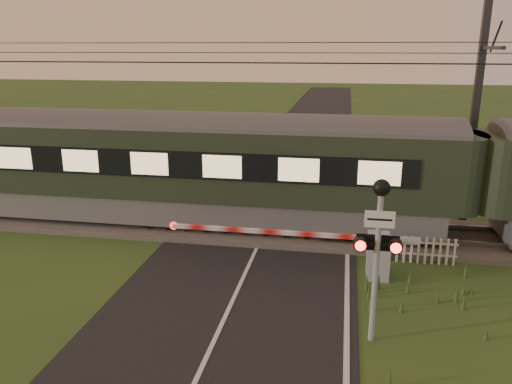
% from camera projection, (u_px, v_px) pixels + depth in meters
% --- Properties ---
extents(ground, '(160.00, 160.00, 0.00)m').
position_uv_depth(ground, '(218.00, 334.00, 10.78)').
color(ground, '#2D4B1D').
rests_on(ground, ground).
extents(road, '(6.00, 140.00, 0.03)m').
position_uv_depth(road, '(216.00, 340.00, 10.56)').
color(road, black).
rests_on(road, ground).
extents(track_bed, '(140.00, 3.40, 0.39)m').
position_uv_depth(track_bed, '(265.00, 228.00, 16.91)').
color(track_bed, '#47423D').
rests_on(track_bed, ground).
extents(overhead_wires, '(120.00, 0.62, 0.62)m').
position_uv_depth(overhead_wires, '(266.00, 55.00, 15.33)').
color(overhead_wires, black).
rests_on(overhead_wires, ground).
extents(train, '(38.86, 2.68, 3.61)m').
position_uv_depth(train, '(475.00, 179.00, 15.24)').
color(train, slate).
rests_on(train, ground).
extents(boom_gate, '(6.89, 0.89, 1.18)m').
position_uv_depth(boom_gate, '(367.00, 253.00, 13.43)').
color(boom_gate, gray).
rests_on(boom_gate, ground).
extents(crossing_signal, '(0.90, 0.36, 3.52)m').
position_uv_depth(crossing_signal, '(378.00, 233.00, 9.90)').
color(crossing_signal, gray).
rests_on(crossing_signal, ground).
extents(picket_fence, '(2.54, 0.07, 0.80)m').
position_uv_depth(picket_fence, '(411.00, 249.00, 14.25)').
color(picket_fence, silver).
rests_on(picket_fence, ground).
extents(catenary_mast, '(0.23, 2.47, 7.43)m').
position_uv_depth(catenary_mast, '(475.00, 112.00, 16.80)').
color(catenary_mast, '#2D2D30').
rests_on(catenary_mast, ground).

